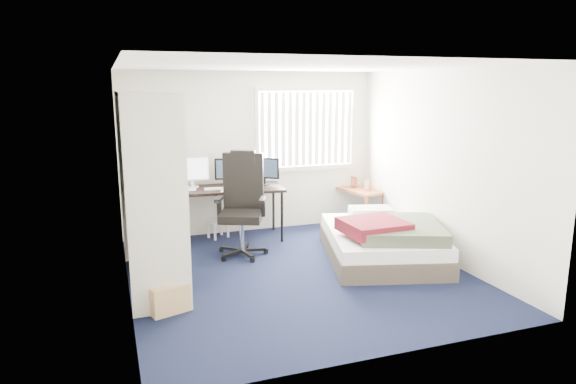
% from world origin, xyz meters
% --- Properties ---
extents(ground, '(4.20, 4.20, 0.00)m').
position_xyz_m(ground, '(0.00, 0.00, 0.00)').
color(ground, black).
rests_on(ground, ground).
extents(room_shell, '(4.20, 4.20, 4.20)m').
position_xyz_m(room_shell, '(0.00, 0.00, 1.51)').
color(room_shell, silver).
rests_on(room_shell, ground).
extents(window_assembly, '(1.72, 0.09, 1.32)m').
position_xyz_m(window_assembly, '(0.90, 2.04, 1.60)').
color(window_assembly, white).
rests_on(window_assembly, ground).
extents(closet, '(0.64, 1.84, 2.22)m').
position_xyz_m(closet, '(-1.67, 0.27, 1.35)').
color(closet, beige).
rests_on(closet, ground).
extents(desk, '(1.69, 0.93, 1.26)m').
position_xyz_m(desk, '(-0.46, 1.75, 0.82)').
color(desk, black).
rests_on(desk, ground).
extents(office_chair, '(0.87, 0.87, 1.41)m').
position_xyz_m(office_chair, '(-0.44, 1.01, 0.54)').
color(office_chair, black).
rests_on(office_chair, ground).
extents(footstool, '(0.40, 0.37, 0.27)m').
position_xyz_m(footstool, '(-0.61, 1.85, 0.20)').
color(footstool, white).
rests_on(footstool, ground).
extents(nightstand, '(0.62, 0.96, 0.79)m').
position_xyz_m(nightstand, '(1.75, 1.81, 0.54)').
color(nightstand, brown).
rests_on(nightstand, ground).
extents(bed, '(1.86, 2.18, 0.62)m').
position_xyz_m(bed, '(1.25, 0.12, 0.27)').
color(bed, '#453B32').
rests_on(bed, ground).
extents(pine_box, '(0.46, 0.40, 0.29)m').
position_xyz_m(pine_box, '(-1.65, -0.55, 0.15)').
color(pine_box, tan).
rests_on(pine_box, ground).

